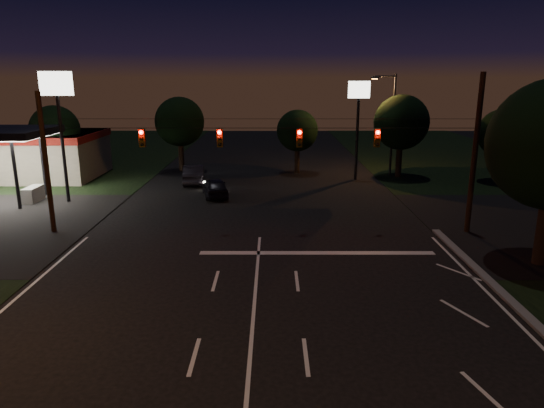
{
  "coord_description": "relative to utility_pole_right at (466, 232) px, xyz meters",
  "views": [
    {
      "loc": [
        0.73,
        -11.82,
        8.7
      ],
      "look_at": [
        0.7,
        9.94,
        3.0
      ],
      "focal_mm": 32.0,
      "sensor_mm": 36.0,
      "label": 1
    }
  ],
  "objects": [
    {
      "name": "ground",
      "position": [
        -12.0,
        -15.0,
        0.0
      ],
      "size": [
        140.0,
        140.0,
        0.0
      ],
      "primitive_type": "plane",
      "color": "black",
      "rests_on": "ground"
    },
    {
      "name": "stop_bar",
      "position": [
        -9.0,
        -3.5,
        0.01
      ],
      "size": [
        12.0,
        0.5,
        0.01
      ],
      "primitive_type": "cube",
      "color": "silver",
      "rests_on": "ground"
    },
    {
      "name": "utility_pole_right",
      "position": [
        0.0,
        0.0,
        0.0
      ],
      "size": [
        0.3,
        0.3,
        9.0
      ],
      "primitive_type": "cylinder",
      "color": "black",
      "rests_on": "ground"
    },
    {
      "name": "utility_pole_left",
      "position": [
        -24.0,
        0.0,
        0.0
      ],
      "size": [
        0.28,
        0.28,
        8.0
      ],
      "primitive_type": "cylinder",
      "color": "black",
      "rests_on": "ground"
    },
    {
      "name": "signal_span",
      "position": [
        -12.0,
        -0.04,
        5.5
      ],
      "size": [
        24.0,
        0.4,
        1.56
      ],
      "color": "black",
      "rests_on": "ground"
    },
    {
      "name": "gas_station",
      "position": [
        -33.86,
        15.39,
        2.38
      ],
      "size": [
        14.2,
        16.1,
        5.25
      ],
      "color": "gray",
      "rests_on": "ground"
    },
    {
      "name": "pole_sign_left_near",
      "position": [
        -26.0,
        7.0,
        6.98
      ],
      "size": [
        2.2,
        0.3,
        9.1
      ],
      "color": "black",
      "rests_on": "ground"
    },
    {
      "name": "pole_sign_right",
      "position": [
        -4.0,
        15.0,
        6.24
      ],
      "size": [
        1.8,
        0.3,
        8.4
      ],
      "color": "black",
      "rests_on": "ground"
    },
    {
      "name": "street_light_right_far",
      "position": [
        -0.76,
        17.0,
        5.24
      ],
      "size": [
        2.2,
        0.35,
        9.0
      ],
      "color": "black",
      "rests_on": "ground"
    },
    {
      "name": "tree_far_a",
      "position": [
        -29.98,
        15.12,
        4.26
      ],
      "size": [
        4.2,
        4.2,
        6.42
      ],
      "color": "black",
      "rests_on": "ground"
    },
    {
      "name": "tree_far_b",
      "position": [
        -19.98,
        19.13,
        4.61
      ],
      "size": [
        4.6,
        4.6,
        6.98
      ],
      "color": "black",
      "rests_on": "ground"
    },
    {
      "name": "tree_far_c",
      "position": [
        -8.98,
        18.1,
        3.9
      ],
      "size": [
        3.8,
        3.8,
        5.86
      ],
      "color": "black",
      "rests_on": "ground"
    },
    {
      "name": "tree_far_d",
      "position": [
        0.02,
        16.13,
        4.83
      ],
      "size": [
        4.8,
        4.8,
        7.3
      ],
      "color": "black",
      "rests_on": "ground"
    },
    {
      "name": "tree_far_e",
      "position": [
        8.02,
        14.11,
        4.11
      ],
      "size": [
        4.0,
        4.0,
        6.18
      ],
      "color": "black",
      "rests_on": "ground"
    },
    {
      "name": "car_oncoming_a",
      "position": [
        -15.6,
        8.63,
        0.71
      ],
      "size": [
        2.61,
        4.46,
        1.43
      ],
      "primitive_type": "imported",
      "rotation": [
        0.0,
        0.0,
        3.38
      ],
      "color": "black",
      "rests_on": "ground"
    },
    {
      "name": "car_oncoming_b",
      "position": [
        -17.94,
        13.38,
        0.78
      ],
      "size": [
        2.22,
        4.91,
        1.56
      ],
      "primitive_type": "imported",
      "rotation": [
        0.0,
        0.0,
        3.26
      ],
      "color": "black",
      "rests_on": "ground"
    }
  ]
}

